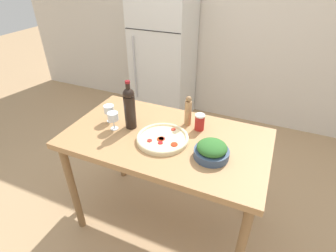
{
  "coord_description": "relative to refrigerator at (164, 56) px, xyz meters",
  "views": [
    {
      "loc": [
        0.6,
        -1.35,
        1.92
      ],
      "look_at": [
        0.0,
        0.04,
        0.94
      ],
      "focal_mm": 28.0,
      "sensor_mm": 36.0,
      "label": 1
    }
  ],
  "objects": [
    {
      "name": "ground_plane",
      "position": [
        0.76,
        -1.64,
        -0.86
      ],
      "size": [
        14.0,
        14.0,
        0.0
      ],
      "primitive_type": "plane",
      "color": "tan"
    },
    {
      "name": "wall_back",
      "position": [
        0.76,
        0.36,
        0.44
      ],
      "size": [
        6.4,
        0.06,
        2.6
      ],
      "color": "silver",
      "rests_on": "ground_plane"
    },
    {
      "name": "refrigerator",
      "position": [
        0.0,
        0.0,
        0.0
      ],
      "size": [
        0.7,
        0.64,
        1.72
      ],
      "color": "silver",
      "rests_on": "ground_plane"
    },
    {
      "name": "prep_counter",
      "position": [
        0.76,
        -1.64,
        -0.08
      ],
      "size": [
        1.39,
        0.78,
        0.88
      ],
      "color": "#A87A4C",
      "rests_on": "ground_plane"
    },
    {
      "name": "wine_bottle",
      "position": [
        0.48,
        -1.63,
        0.19
      ],
      "size": [
        0.08,
        0.08,
        0.36
      ],
      "color": "black",
      "rests_on": "prep_counter"
    },
    {
      "name": "wine_glass_near",
      "position": [
        0.38,
        -1.7,
        0.12
      ],
      "size": [
        0.08,
        0.08,
        0.13
      ],
      "color": "silver",
      "rests_on": "prep_counter"
    },
    {
      "name": "wine_glass_far",
      "position": [
        0.29,
        -1.63,
        0.12
      ],
      "size": [
        0.08,
        0.08,
        0.13
      ],
      "color": "silver",
      "rests_on": "prep_counter"
    },
    {
      "name": "pepper_mill",
      "position": [
        0.84,
        -1.44,
        0.13
      ],
      "size": [
        0.05,
        0.05,
        0.23
      ],
      "color": "#AD7F51",
      "rests_on": "prep_counter"
    },
    {
      "name": "salad_bowl",
      "position": [
        1.1,
        -1.74,
        0.08
      ],
      "size": [
        0.22,
        0.22,
        0.11
      ],
      "color": "#384C6B",
      "rests_on": "prep_counter"
    },
    {
      "name": "homemade_pizza",
      "position": [
        0.75,
        -1.7,
        0.04
      ],
      "size": [
        0.35,
        0.35,
        0.03
      ],
      "color": "beige",
      "rests_on": "prep_counter"
    },
    {
      "name": "salt_canister",
      "position": [
        0.94,
        -1.47,
        0.09
      ],
      "size": [
        0.07,
        0.07,
        0.12
      ],
      "color": "#B2231E",
      "rests_on": "prep_counter"
    }
  ]
}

